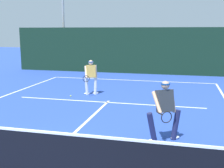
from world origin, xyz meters
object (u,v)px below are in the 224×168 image
player_far (91,76)px  light_pole (63,4)px  tennis_ball (71,96)px  player_near (165,109)px

player_far → light_pole: bearing=-84.2°
tennis_ball → player_near: bearing=-44.4°
player_far → player_near: bearing=101.8°
player_far → light_pole: 10.34m
player_near → tennis_ball: player_near is taller
player_far → tennis_ball: (-0.74, -0.65, -0.83)m
player_near → player_far: 6.09m
light_pole → player_far: bearing=-59.7°
player_far → light_pole: (-4.81, 8.24, 3.98)m
player_near → light_pole: size_ratio=0.20×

